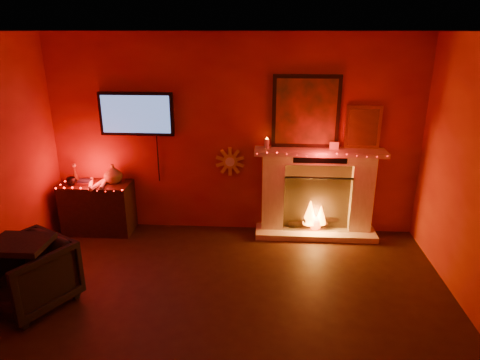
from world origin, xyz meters
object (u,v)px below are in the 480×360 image
object	(u,v)px
console_table	(99,205)
armchair	(28,275)
tv	(136,114)
sunburst_clock	(230,162)
fireplace	(317,185)

from	to	relation	value
console_table	armchair	world-z (taller)	console_table
tv	sunburst_clock	xyz separation A→B (m)	(1.25, 0.03, -0.65)
console_table	sunburst_clock	bearing A→B (deg)	6.78
tv	armchair	distance (m)	2.42
console_table	armchair	xyz separation A→B (m)	(-0.07, -1.74, -0.04)
sunburst_clock	fireplace	bearing A→B (deg)	-4.37
armchair	tv	bearing A→B (deg)	100.99
console_table	armchair	size ratio (longest dim) A/B	1.27
tv	console_table	bearing A→B (deg)	-161.90
tv	console_table	world-z (taller)	tv
fireplace	armchair	distance (m)	3.63
tv	console_table	xyz separation A→B (m)	(-0.58, -0.19, -1.26)
armchair	console_table	bearing A→B (deg)	117.40
fireplace	console_table	size ratio (longest dim) A/B	2.23
console_table	tv	bearing A→B (deg)	18.10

